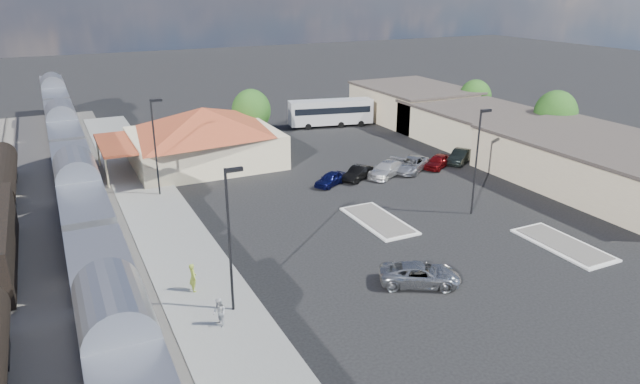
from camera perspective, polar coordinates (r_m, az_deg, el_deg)
name	(u,v)px	position (r m, az deg, el deg)	size (l,w,h in m)	color
ground	(347,240)	(43.83, 2.75, -4.79)	(280.00, 280.00, 0.00)	black
railbed	(44,250)	(46.61, -25.91, -5.27)	(16.00, 100.00, 0.12)	#4C4944
platform	(173,238)	(45.32, -14.50, -4.46)	(5.50, 92.00, 0.18)	gray
passenger_train	(82,207)	(45.81, -22.74, -1.39)	(3.00, 104.00, 5.55)	silver
station_depot	(203,136)	(62.51, -11.58, 5.52)	(18.35, 12.24, 6.20)	beige
buildings_east	(500,131)	(70.02, 17.58, 5.82)	(14.40, 51.40, 4.80)	#C6B28C
traffic_island_south	(378,220)	(47.23, 5.87, -2.84)	(3.30, 7.50, 0.21)	silver
traffic_island_north	(563,245)	(46.47, 23.13, -4.85)	(3.30, 7.50, 0.21)	silver
lamp_plat_s	(230,230)	(32.72, -8.96, -3.75)	(1.08, 0.25, 9.00)	black
lamp_plat_n	(155,140)	(53.12, -16.13, 5.04)	(1.08, 0.25, 9.00)	black
lamp_lot	(478,153)	(48.63, 15.51, 3.74)	(1.08, 0.25, 9.00)	black
tree_east_b	(556,114)	(72.30, 22.49, 7.25)	(4.94, 4.94, 6.96)	#382314
tree_east_c	(475,97)	(82.14, 15.24, 9.12)	(4.41, 4.41, 6.21)	#382314
tree_depot	(251,111)	(70.01, -6.89, 8.09)	(4.71, 4.71, 6.63)	#382314
suv	(420,274)	(37.85, 9.99, -8.12)	(2.43, 5.27, 1.46)	gray
coach_bus	(331,111)	(78.30, 1.08, 8.07)	(11.65, 4.80, 3.65)	silver
person_a	(193,277)	(36.99, -12.59, -8.33)	(0.69, 0.45, 1.88)	#C1D943
person_b	(219,313)	(33.23, -10.04, -11.80)	(0.84, 0.65, 1.73)	silver
parked_car_a	(330,179)	(55.22, 1.05, 1.32)	(1.54, 3.84, 1.31)	#0D1043
parked_car_b	(358,173)	(56.91, 3.78, 1.88)	(1.44, 4.14, 1.36)	black
parked_car_c	(387,169)	(58.23, 6.67, 2.28)	(2.08, 5.12, 1.49)	silver
parked_car_d	(411,164)	(60.19, 9.10, 2.75)	(2.46, 5.34, 1.48)	#92959A
parked_car_e	(438,161)	(61.80, 11.70, 3.02)	(1.69, 4.19, 1.43)	maroon
parked_car_f	(460,157)	(63.95, 13.84, 3.46)	(1.60, 4.58, 1.51)	black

